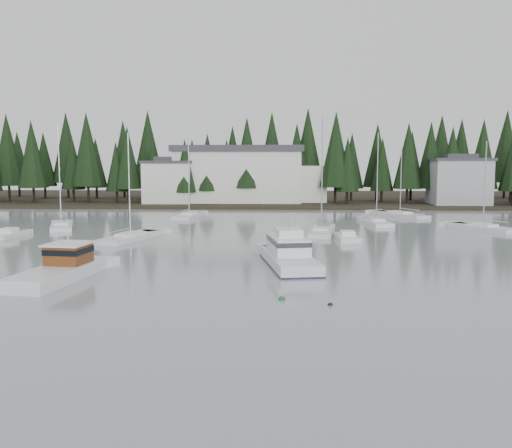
# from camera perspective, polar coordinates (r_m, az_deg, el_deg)

# --- Properties ---
(ground) EXTENTS (260.00, 260.00, 0.00)m
(ground) POSITION_cam_1_polar(r_m,az_deg,el_deg) (30.00, -3.98, -10.27)
(ground) COLOR gray
(ground) RESTS_ON ground
(far_shore_land) EXTENTS (240.00, 54.00, 1.00)m
(far_shore_land) POSITION_cam_1_polar(r_m,az_deg,el_deg) (125.88, 1.02, 2.49)
(far_shore_land) COLOR black
(far_shore_land) RESTS_ON ground
(conifer_treeline) EXTENTS (200.00, 22.00, 20.00)m
(conifer_treeline) POSITION_cam_1_polar(r_m,az_deg,el_deg) (114.92, 0.87, 2.12)
(conifer_treeline) COLOR black
(conifer_treeline) RESTS_ON ground
(house_west) EXTENTS (9.54, 7.42, 8.75)m
(house_west) POSITION_cam_1_polar(r_m,az_deg,el_deg) (109.71, -8.70, 4.27)
(house_west) COLOR silver
(house_west) RESTS_ON ground
(house_east_a) EXTENTS (10.60, 8.48, 9.25)m
(house_east_a) POSITION_cam_1_polar(r_m,az_deg,el_deg) (111.51, 19.63, 4.14)
(house_east_a) COLOR #999EA0
(house_east_a) RESTS_ON ground
(harbor_inn) EXTENTS (29.50, 11.50, 10.90)m
(harbor_inn) POSITION_cam_1_polar(r_m,az_deg,el_deg) (111.10, -0.71, 4.95)
(harbor_inn) COLOR silver
(harbor_inn) RESTS_ON ground
(lobster_boat_brown) EXTENTS (5.72, 9.91, 4.73)m
(lobster_boat_brown) POSITION_cam_1_polar(r_m,az_deg,el_deg) (43.88, -19.19, -4.54)
(lobster_boat_brown) COLOR silver
(lobster_boat_brown) RESTS_ON ground
(cabin_cruiser_center) EXTENTS (5.20, 11.22, 4.64)m
(cabin_cruiser_center) POSITION_cam_1_polar(r_m,az_deg,el_deg) (46.90, 3.30, -3.31)
(cabin_cruiser_center) COLOR silver
(cabin_cruiser_center) RESTS_ON ground
(sailboat_1) EXTENTS (3.71, 9.88, 14.09)m
(sailboat_1) POSITION_cam_1_polar(r_m,az_deg,el_deg) (67.55, 6.55, -0.88)
(sailboat_1) COLOR silver
(sailboat_1) RESTS_ON ground
(sailboat_2) EXTENTS (7.48, 10.71, 11.10)m
(sailboat_2) POSITION_cam_1_polar(r_m,az_deg,el_deg) (90.54, 14.20, 0.79)
(sailboat_2) COLOR silver
(sailboat_2) RESTS_ON ground
(sailboat_4) EXTENTS (7.00, 9.39, 11.46)m
(sailboat_4) POSITION_cam_1_polar(r_m,az_deg,el_deg) (76.22, 21.74, -0.49)
(sailboat_4) COLOR silver
(sailboat_4) RESTS_ON ground
(sailboat_7) EXTENTS (3.67, 9.83, 12.66)m
(sailboat_7) POSITION_cam_1_polar(r_m,az_deg,el_deg) (86.99, -6.69, 0.73)
(sailboat_7) COLOR silver
(sailboat_7) RESTS_ON ground
(sailboat_8) EXTENTS (5.48, 10.47, 12.05)m
(sailboat_8) POSITION_cam_1_polar(r_m,az_deg,el_deg) (63.59, -12.44, -1.47)
(sailboat_8) COLOR silver
(sailboat_8) RESTS_ON ground
(sailboat_9) EXTENTS (5.48, 9.30, 13.58)m
(sailboat_9) POSITION_cam_1_polar(r_m,az_deg,el_deg) (76.75, -18.88, -0.31)
(sailboat_9) COLOR silver
(sailboat_9) RESTS_ON ground
(sailboat_10) EXTENTS (3.44, 9.06, 12.76)m
(sailboat_10) POSITION_cam_1_polar(r_m,az_deg,el_deg) (78.88, 11.93, 0.06)
(sailboat_10) COLOR silver
(sailboat_10) RESTS_ON ground
(runabout_0) EXTENTS (2.72, 5.75, 1.42)m
(runabout_0) POSITION_cam_1_polar(r_m,az_deg,el_deg) (69.91, -23.47, -1.08)
(runabout_0) COLOR silver
(runabout_0) RESTS_ON ground
(runabout_1) EXTENTS (2.42, 5.43, 1.42)m
(runabout_1) POSITION_cam_1_polar(r_m,az_deg,el_deg) (62.37, 9.14, -1.48)
(runabout_1) COLOR silver
(runabout_1) RESTS_ON ground
(mooring_buoy_green) EXTENTS (0.44, 0.44, 0.44)m
(mooring_buoy_green) POSITION_cam_1_polar(r_m,az_deg,el_deg) (35.61, 2.60, -7.58)
(mooring_buoy_green) COLOR #145933
(mooring_buoy_green) RESTS_ON ground
(mooring_buoy_dark) EXTENTS (0.33, 0.33, 0.33)m
(mooring_buoy_dark) POSITION_cam_1_polar(r_m,az_deg,el_deg) (34.56, 7.43, -8.06)
(mooring_buoy_dark) COLOR black
(mooring_buoy_dark) RESTS_ON ground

